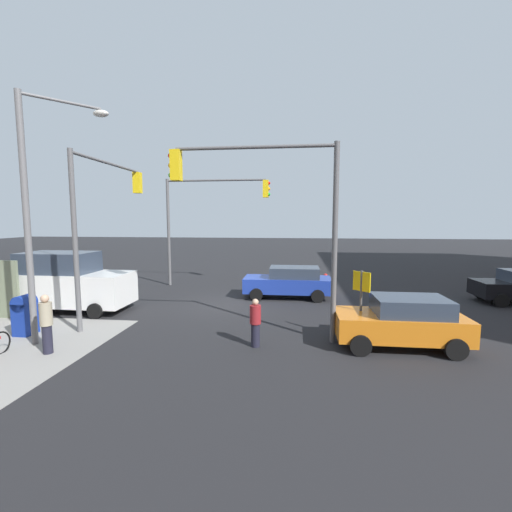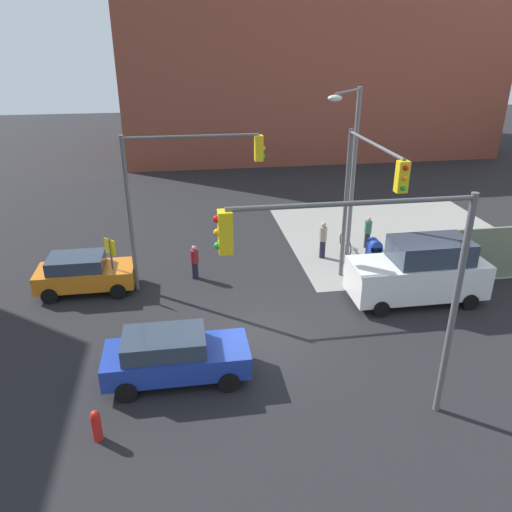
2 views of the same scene
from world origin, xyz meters
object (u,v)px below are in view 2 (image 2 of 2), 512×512
street_lamp_corner (350,167)px  pedestrian_walking_north (195,262)px  traffic_signal_ne_corner (365,188)px  mailbox_blue (374,253)px  pedestrian_crossing (323,239)px  smokestack (500,36)px  bicycle_leaning_on_fence (345,244)px  traffic_signal_nw_corner (181,181)px  traffic_signal_se_corner (370,269)px  hatchback_blue (174,355)px  van_white_delivery (420,271)px  pedestrian_waiting (368,232)px  fire_hydrant (96,425)px  coupe_orange (84,273)px

street_lamp_corner → pedestrian_walking_north: 7.98m
traffic_signal_ne_corner → street_lamp_corner: 3.11m
pedestrian_walking_north → mailbox_blue: bearing=-176.7°
pedestrian_crossing → pedestrian_walking_north: (-6.20, -1.30, -0.15)m
smokestack → traffic_signal_ne_corner: 35.86m
mailbox_blue → pedestrian_crossing: size_ratio=0.78×
pedestrian_crossing → bicycle_leaning_on_fence: pedestrian_crossing is taller
smokestack → traffic_signal_nw_corner: size_ratio=3.05×
smokestack → traffic_signal_se_corner: bearing=-125.7°
hatchback_blue → smokestack: bearing=46.9°
traffic_signal_se_corner → van_white_delivery: bearing=52.7°
hatchback_blue → pedestrian_waiting: pedestrian_waiting is taller
traffic_signal_nw_corner → van_white_delivery: (9.21, -2.70, -3.36)m
traffic_signal_nw_corner → pedestrian_walking_north: (0.36, 0.70, -3.84)m
traffic_signal_ne_corner → hatchback_blue: traffic_signal_ne_corner is taller
mailbox_blue → pedestrian_walking_north: pedestrian_walking_north is taller
fire_hydrant → pedestrian_walking_north: size_ratio=0.60×
smokestack → bicycle_leaning_on_fence: (-21.24, -22.80, -9.58)m
smokestack → traffic_signal_se_corner: 42.81m
smokestack → pedestrian_waiting: size_ratio=12.12×
pedestrian_crossing → fire_hydrant: bearing=-7.5°
street_lamp_corner → bicycle_leaning_on_fence: 4.71m
traffic_signal_nw_corner → pedestrian_crossing: (6.56, 2.00, -3.68)m
mailbox_blue → street_lamp_corner: bearing=157.1°
fire_hydrant → bicycle_leaning_on_fence: 15.56m
traffic_signal_se_corner → pedestrian_waiting: 13.37m
smokestack → coupe_orange: bearing=-142.9°
fire_hydrant → pedestrian_walking_north: (3.00, 9.40, 0.32)m
traffic_signal_ne_corner → van_white_delivery: size_ratio=1.20×
smokestack → traffic_signal_ne_corner: size_ratio=3.05×
street_lamp_corner → mailbox_blue: bearing=-22.9°
fire_hydrant → pedestrian_crossing: pedestrian_crossing is taller
pedestrian_walking_north → bicycle_leaning_on_fence: 7.87m
coupe_orange → bicycle_leaning_on_fence: coupe_orange is taller
mailbox_blue → hatchback_blue: hatchback_blue is taller
traffic_signal_ne_corner → pedestrian_crossing: bearing=94.2°
van_white_delivery → pedestrian_waiting: size_ratio=3.30×
smokestack → pedestrian_crossing: (-22.64, -23.50, -8.97)m
fire_hydrant → coupe_orange: bearing=100.4°
fire_hydrant → coupe_orange: (-1.64, 8.89, 0.36)m
mailbox_blue → van_white_delivery: van_white_delivery is taller
fire_hydrant → traffic_signal_se_corner: bearing=-2.4°
traffic_signal_ne_corner → bicycle_leaning_on_fence: 6.48m
mailbox_blue → traffic_signal_ne_corner: bearing=-123.7°
traffic_signal_ne_corner → fire_hydrant: traffic_signal_ne_corner is taller
mailbox_blue → pedestrian_waiting: pedestrian_waiting is taller
smokestack → coupe_orange: 42.94m
traffic_signal_nw_corner → traffic_signal_ne_corner: (6.86, -2.05, -0.01)m
smokestack → pedestrian_crossing: 33.84m
coupe_orange → pedestrian_crossing: 10.99m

